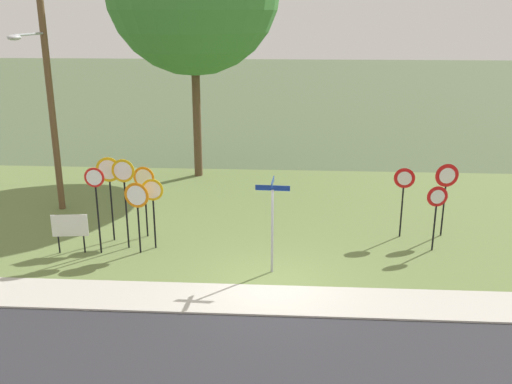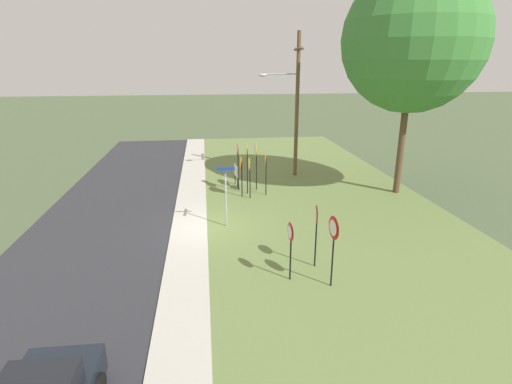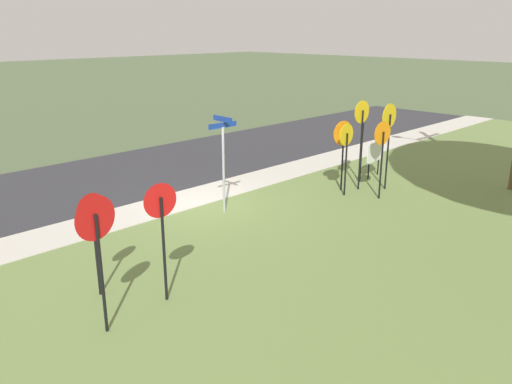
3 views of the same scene
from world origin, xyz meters
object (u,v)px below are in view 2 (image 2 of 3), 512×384
(stop_sign_far_left, at_px, (238,157))
(oak_tree_left, at_px, (413,41))
(street_name_post, at_px, (226,191))
(stop_sign_far_center, at_px, (256,155))
(stop_sign_far_right, at_px, (241,168))
(notice_board, at_px, (236,172))
(yield_sign_near_right, at_px, (290,238))
(stop_sign_near_right, at_px, (266,165))
(stop_sign_center_tall, at_px, (247,157))
(stop_sign_near_left, at_px, (249,169))
(yield_sign_near_left, at_px, (316,222))
(yield_sign_far_left, at_px, (333,235))
(utility_pole, at_px, (294,101))

(stop_sign_far_left, bearing_deg, oak_tree_left, 78.64)
(street_name_post, bearing_deg, stop_sign_far_center, 162.03)
(stop_sign_far_right, xyz_separation_m, notice_board, (-2.11, -0.11, -0.82))
(stop_sign_far_right, distance_m, yield_sign_near_right, 9.12)
(stop_sign_near_right, distance_m, stop_sign_center_tall, 1.13)
(stop_sign_center_tall, height_order, street_name_post, stop_sign_center_tall)
(stop_sign_far_left, xyz_separation_m, stop_sign_far_right, (1.21, 0.09, -0.29))
(yield_sign_near_right, relative_size, oak_tree_left, 0.18)
(stop_sign_far_right, bearing_deg, notice_board, -167.68)
(stop_sign_far_left, xyz_separation_m, stop_sign_far_center, (0.09, 1.05, 0.12))
(notice_board, bearing_deg, stop_sign_far_center, 40.11)
(stop_sign_far_right, height_order, stop_sign_center_tall, stop_sign_center_tall)
(stop_sign_near_left, relative_size, stop_sign_far_right, 1.00)
(stop_sign_near_left, distance_m, notice_board, 2.68)
(stop_sign_far_center, relative_size, street_name_post, 1.01)
(stop_sign_far_center, relative_size, yield_sign_near_left, 1.19)
(street_name_post, xyz_separation_m, oak_tree_left, (-3.73, 9.99, 6.51))
(oak_tree_left, bearing_deg, yield_sign_near_right, -43.14)
(stop_sign_near_right, height_order, yield_sign_far_left, yield_sign_far_left)
(stop_sign_center_tall, xyz_separation_m, yield_sign_near_left, (8.75, 1.51, -0.36))
(yield_sign_near_left, xyz_separation_m, notice_board, (-10.39, -1.97, -0.91))
(stop_sign_center_tall, bearing_deg, notice_board, -161.40)
(yield_sign_far_left, xyz_separation_m, notice_board, (-11.78, -2.14, -1.02))
(yield_sign_near_right, xyz_separation_m, utility_pole, (-13.14, 3.03, 3.29))
(yield_sign_near_right, distance_m, yield_sign_far_left, 1.43)
(stop_sign_far_left, height_order, stop_sign_far_right, stop_sign_far_left)
(stop_sign_near_right, xyz_separation_m, stop_sign_far_left, (-1.10, -1.45, 0.20))
(yield_sign_near_left, bearing_deg, utility_pole, 179.01)
(stop_sign_far_center, height_order, oak_tree_left, oak_tree_left)
(yield_sign_near_right, xyz_separation_m, oak_tree_left, (-8.69, 8.14, 6.62))
(stop_sign_near_left, distance_m, stop_sign_near_right, 1.08)
(utility_pole, xyz_separation_m, notice_board, (1.93, -3.90, -4.00))
(stop_sign_near_left, relative_size, stop_sign_center_tall, 0.79)
(stop_sign_far_right, bearing_deg, street_name_post, -5.21)
(stop_sign_far_center, height_order, yield_sign_near_left, stop_sign_far_center)
(stop_sign_near_left, height_order, stop_sign_far_right, stop_sign_near_left)
(yield_sign_near_right, bearing_deg, stop_sign_center_tall, 176.36)
(yield_sign_near_left, relative_size, utility_pole, 0.26)
(yield_sign_near_right, relative_size, utility_pole, 0.23)
(stop_sign_far_left, bearing_deg, yield_sign_near_left, 10.44)
(stop_sign_far_center, distance_m, notice_board, 1.90)
(stop_sign_far_right, bearing_deg, utility_pole, 146.29)
(yield_sign_near_left, height_order, notice_board, yield_sign_near_left)
(stop_sign_near_right, bearing_deg, utility_pole, 156.22)
(notice_board, bearing_deg, stop_sign_center_tall, 8.90)
(stop_sign_far_left, relative_size, oak_tree_left, 0.23)
(stop_sign_near_left, height_order, yield_sign_near_left, yield_sign_near_left)
(yield_sign_near_right, height_order, oak_tree_left, oak_tree_left)
(yield_sign_near_left, relative_size, street_name_post, 0.85)
(stop_sign_far_left, distance_m, utility_pole, 5.61)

